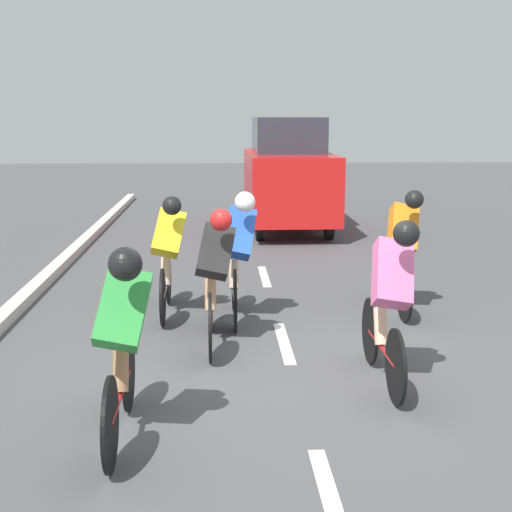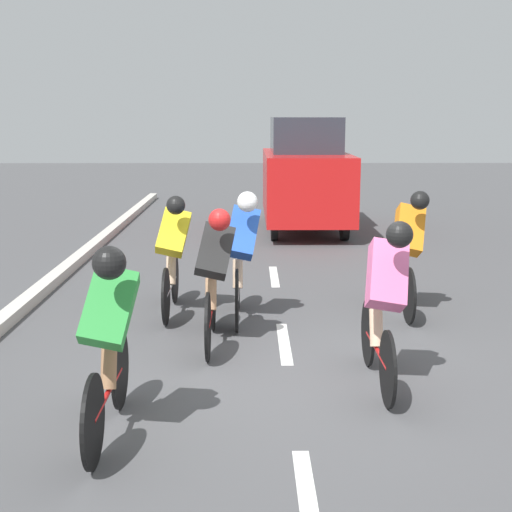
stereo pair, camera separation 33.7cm
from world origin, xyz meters
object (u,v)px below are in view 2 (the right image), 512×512
at_px(cyclist_yellow, 173,252).
at_px(cyclist_pink, 385,299).
at_px(cyclist_green, 109,336).
at_px(cyclist_orange, 406,249).
at_px(support_car, 305,175).
at_px(cyclist_blue, 241,253).
at_px(cyclist_black, 214,274).

height_order(cyclist_yellow, cyclist_pink, cyclist_pink).
xyz_separation_m(cyclist_yellow, cyclist_green, (0.10, 3.41, 0.03)).
xyz_separation_m(cyclist_yellow, cyclist_orange, (-2.83, -0.04, 0.03)).
distance_m(cyclist_orange, support_car, 6.53).
xyz_separation_m(cyclist_green, cyclist_orange, (-2.93, -3.45, -0.00)).
bearing_deg(cyclist_blue, support_car, -100.49).
xyz_separation_m(cyclist_yellow, cyclist_pink, (-2.11, 2.39, 0.04)).
relative_size(cyclist_blue, cyclist_orange, 0.98).
bearing_deg(cyclist_black, cyclist_green, 73.33).
relative_size(cyclist_black, cyclist_blue, 1.04).
relative_size(cyclist_yellow, support_car, 0.43).
distance_m(cyclist_pink, cyclist_orange, 2.53).
bearing_deg(cyclist_green, cyclist_pink, -155.09).
bearing_deg(cyclist_pink, cyclist_green, 24.91).
bearing_deg(support_car, cyclist_green, 77.57).
bearing_deg(cyclist_blue, cyclist_orange, -170.76).
relative_size(cyclist_blue, cyclist_yellow, 0.99).
distance_m(cyclist_black, support_car, 7.89).
bearing_deg(cyclist_green, cyclist_yellow, -91.70).
height_order(cyclist_blue, cyclist_orange, cyclist_blue).
bearing_deg(cyclist_green, cyclist_orange, -130.31).
distance_m(cyclist_blue, cyclist_yellow, 0.88).
xyz_separation_m(cyclist_pink, cyclist_orange, (-0.71, -2.42, -0.01)).
height_order(cyclist_black, cyclist_yellow, cyclist_black).
relative_size(cyclist_black, cyclist_green, 1.02).
xyz_separation_m(cyclist_black, cyclist_pink, (-1.55, 1.17, 0.03)).
height_order(cyclist_blue, support_car, support_car).
height_order(cyclist_orange, support_car, support_car).
relative_size(cyclist_black, cyclist_yellow, 1.03).
relative_size(cyclist_black, cyclist_orange, 1.02).
bearing_deg(cyclist_green, support_car, -102.43).
bearing_deg(cyclist_black, support_car, -101.20).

